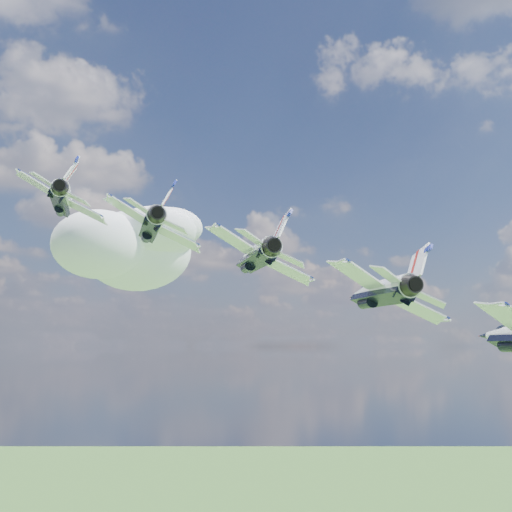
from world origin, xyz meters
name	(u,v)px	position (x,y,z in m)	size (l,w,h in m)	color
cloud_far	(122,238)	(20.10, 209.61, 179.48)	(62.40, 49.03, 24.52)	white
jet_0	(64,200)	(-30.43, 24.62, 154.71)	(9.98, 14.77, 4.41)	silver
jet_1	(152,226)	(-23.14, 15.77, 151.05)	(9.98, 14.77, 4.41)	white
jet_2	(256,256)	(-15.85, 6.92, 147.40)	(9.98, 14.77, 4.41)	silver
jet_3	(379,292)	(-8.56, -1.94, 143.74)	(9.98, 14.77, 4.41)	white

